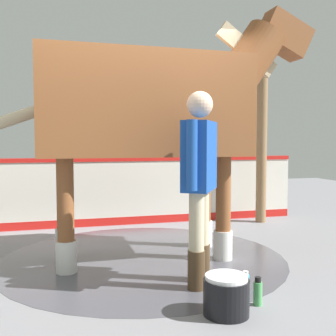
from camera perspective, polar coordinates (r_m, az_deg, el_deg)
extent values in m
cube|color=gray|center=(4.39, -5.65, -13.11)|extent=(16.00, 16.00, 0.02)
cylinder|color=#4C4C54|center=(4.52, -3.54, -12.44)|extent=(3.06, 3.06, 0.00)
cube|color=silver|center=(6.18, -7.14, -3.53)|extent=(5.78, 0.08, 0.96)
cube|color=red|center=(6.14, -7.17, 1.21)|extent=(5.78, 0.10, 0.06)
cube|color=red|center=(6.25, -7.10, -7.37)|extent=(5.78, 0.08, 0.12)
cylinder|color=olive|center=(6.48, 13.03, 4.56)|extent=(0.16, 0.16, 2.73)
cube|color=brown|center=(4.35, -3.63, 8.55)|extent=(2.14, 1.04, 1.04)
cylinder|color=brown|center=(4.90, 5.09, -4.57)|extent=(0.16, 0.16, 1.11)
cylinder|color=silver|center=(4.97, 5.06, -9.13)|extent=(0.20, 0.20, 0.31)
cylinder|color=brown|center=(4.37, 7.75, -5.59)|extent=(0.16, 0.16, 1.11)
cylinder|color=silver|center=(4.46, 7.71, -10.66)|extent=(0.20, 0.20, 0.31)
cylinder|color=brown|center=(4.58, -14.36, -5.25)|extent=(0.16, 0.16, 1.11)
cylinder|color=silver|center=(4.66, -14.28, -10.10)|extent=(0.20, 0.20, 0.31)
cylinder|color=brown|center=(4.02, -14.16, -6.50)|extent=(0.16, 0.16, 1.11)
cylinder|color=silver|center=(4.11, -14.07, -11.98)|extent=(0.20, 0.20, 0.31)
cylinder|color=brown|center=(4.82, 11.00, 14.12)|extent=(0.88, 0.47, 0.98)
cube|color=#C6B793|center=(4.85, 11.02, 15.93)|extent=(0.74, 0.06, 0.60)
cube|color=brown|center=(5.12, 15.96, 17.48)|extent=(0.65, 0.28, 0.56)
cylinder|color=#C6B793|center=(4.26, -19.32, 7.11)|extent=(0.70, 0.12, 0.35)
cylinder|color=#47331E|center=(3.58, 3.99, -14.07)|extent=(0.15, 0.15, 0.34)
cylinder|color=#C6B793|center=(3.47, 4.02, -7.45)|extent=(0.13, 0.13, 0.50)
cylinder|color=#47331E|center=(3.78, 4.73, -13.07)|extent=(0.15, 0.15, 0.34)
cylinder|color=#C6B793|center=(3.68, 4.76, -6.81)|extent=(0.13, 0.13, 0.50)
cube|color=#19479E|center=(3.51, 4.45, 1.70)|extent=(0.45, 0.53, 0.59)
cylinder|color=#19479E|center=(3.23, 3.36, 1.79)|extent=(0.09, 0.09, 0.56)
cylinder|color=#19479E|center=(3.80, 5.37, 2.08)|extent=(0.09, 0.09, 0.56)
sphere|color=beige|center=(3.53, 4.48, 8.88)|extent=(0.23, 0.23, 0.23)
cylinder|color=black|center=(3.13, 8.17, -17.47)|extent=(0.34, 0.34, 0.26)
cylinder|color=white|center=(3.08, 8.20, -14.93)|extent=(0.31, 0.31, 0.03)
cylinder|color=#3399CC|center=(3.59, 10.81, -15.65)|extent=(0.07, 0.07, 0.15)
cylinder|color=white|center=(3.56, 10.83, -14.27)|extent=(0.05, 0.05, 0.03)
cylinder|color=#4CA559|center=(3.34, 12.48, -16.83)|extent=(0.07, 0.07, 0.18)
cylinder|color=black|center=(3.31, 12.51, -15.04)|extent=(0.05, 0.05, 0.04)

